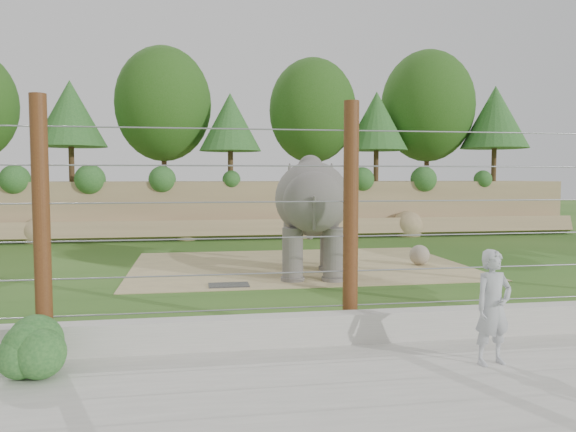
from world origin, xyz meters
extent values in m
plane|color=#285719|center=(0.00, 0.00, 0.00)|extent=(90.00, 90.00, 0.00)
cube|color=#967E59|center=(0.00, 13.00, 1.25)|extent=(30.00, 4.00, 2.50)
cube|color=#967E59|center=(0.00, 10.70, 0.35)|extent=(30.00, 1.37, 1.07)
cylinder|color=#3F2B19|center=(-8.00, 12.50, 3.29)|extent=(0.24, 0.24, 1.58)
sphere|color=#1D4D10|center=(-8.00, 12.50, 5.42)|extent=(3.60, 3.60, 3.60)
cylinder|color=#3F2B19|center=(-4.00, 13.00, 3.46)|extent=(0.24, 0.24, 1.92)
sphere|color=#1D4D10|center=(-4.00, 13.00, 6.07)|extent=(4.40, 4.40, 4.40)
cylinder|color=#3F2B19|center=(-1.00, 11.80, 3.20)|extent=(0.24, 0.24, 1.40)
sphere|color=#1D4D10|center=(-1.00, 11.80, 5.10)|extent=(3.20, 3.20, 3.20)
cylinder|color=#3F2B19|center=(3.00, 12.80, 3.41)|extent=(0.24, 0.24, 1.82)
sphere|color=#1D4D10|center=(3.00, 12.80, 5.88)|extent=(4.16, 4.16, 4.16)
cylinder|color=#3F2B19|center=(6.00, 12.20, 3.25)|extent=(0.24, 0.24, 1.50)
sphere|color=#1D4D10|center=(6.00, 12.20, 5.29)|extent=(3.44, 3.44, 3.44)
cylinder|color=#3F2B19|center=(9.00, 13.20, 3.51)|extent=(0.24, 0.24, 2.03)
sphere|color=#1D4D10|center=(9.00, 13.20, 6.27)|extent=(4.64, 4.64, 4.64)
cylinder|color=#3F2B19|center=(12.00, 12.00, 3.32)|extent=(0.24, 0.24, 1.64)
sphere|color=#1D4D10|center=(12.00, 12.00, 5.55)|extent=(3.76, 3.76, 3.76)
cube|color=tan|center=(0.50, 3.00, 0.01)|extent=(10.00, 7.00, 0.02)
cube|color=#262628|center=(-1.82, 0.08, 0.04)|extent=(1.00, 0.60, 0.03)
sphere|color=gray|center=(4.16, 2.40, 0.33)|extent=(0.61, 0.61, 0.61)
cube|color=#B5B3A9|center=(0.00, -5.00, 0.25)|extent=(26.00, 0.35, 0.50)
cube|color=#B5B3A9|center=(0.00, -7.00, 0.01)|extent=(26.00, 4.00, 0.01)
cylinder|color=#4E2514|center=(-5.00, -4.50, 2.00)|extent=(0.26, 0.26, 4.00)
cylinder|color=#4E2514|center=(0.00, -4.50, 2.00)|extent=(0.26, 0.26, 4.00)
cylinder|color=#98989D|center=(0.00, -4.50, 0.50)|extent=(20.00, 0.02, 0.02)
cylinder|color=#98989D|center=(0.00, -4.50, 1.10)|extent=(20.00, 0.02, 0.02)
cylinder|color=#98989D|center=(0.00, -4.50, 1.70)|extent=(20.00, 0.02, 0.02)
cylinder|color=#98989D|center=(0.00, -4.50, 2.30)|extent=(20.00, 0.02, 0.02)
cylinder|color=#98989D|center=(0.00, -4.50, 2.90)|extent=(20.00, 0.02, 0.02)
cylinder|color=#98989D|center=(0.00, -4.50, 3.50)|extent=(20.00, 0.02, 0.02)
sphere|color=#235824|center=(-4.79, -5.80, 0.38)|extent=(0.75, 0.75, 0.75)
imported|color=silver|center=(1.59, -6.40, 0.84)|extent=(0.67, 0.51, 1.67)
camera|label=1|loc=(-2.64, -13.75, 2.72)|focal=35.00mm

